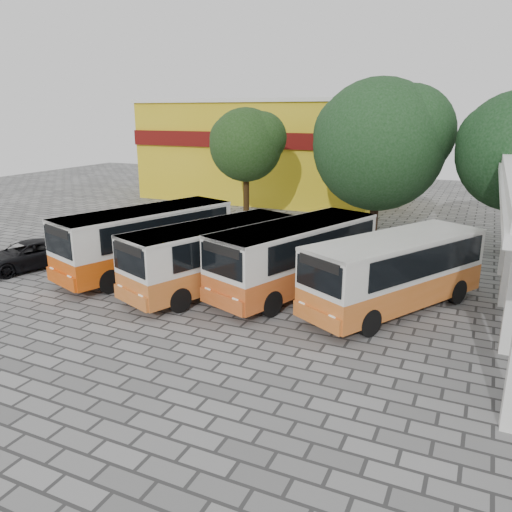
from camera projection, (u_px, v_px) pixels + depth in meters
The scene contains 9 objects.
ground at pixel (256, 330), 17.28m from camera, with size 90.00×90.00×0.00m, color #5E5E5E.
shophouse_block at pixel (266, 149), 43.21m from camera, with size 20.40×10.40×8.30m.
bus_far_left at pixel (146, 237), 22.99m from camera, with size 5.12×8.91×3.01m.
bus_centre_left at pixel (213, 252), 20.83m from camera, with size 5.04×8.39×2.83m.
bus_centre_right at pixel (296, 253), 20.52m from camera, with size 5.11×8.65×2.92m.
bus_far_right at pixel (395, 269), 18.66m from camera, with size 5.90×8.48×2.84m.
tree_left at pixel (247, 143), 32.24m from camera, with size 4.97×4.73×7.59m.
tree_middle at pixel (381, 141), 29.08m from camera, with size 8.06×7.68×9.26m.
parked_car at pixel (27, 255), 23.99m from camera, with size 2.17×4.71×1.31m, color black.
Camera 1 is at (6.67, -14.41, 7.29)m, focal length 35.00 mm.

